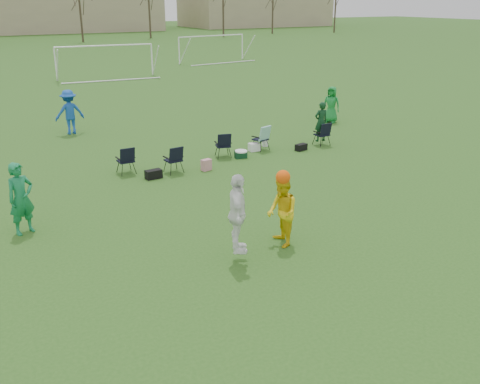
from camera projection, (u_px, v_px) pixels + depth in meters
ground at (312, 250)px, 13.04m from camera, size 260.00×260.00×0.00m
fielder_green_near at (21, 198)px, 13.71m from camera, size 0.82×0.68×1.91m
fielder_blue at (69, 112)px, 23.91m from camera, size 1.31×0.80×1.98m
fielder_green_far at (331, 105)px, 26.16m from camera, size 0.95×1.03×1.76m
center_contest at (262, 212)px, 12.57m from camera, size 2.25×1.36×2.65m
sideline_setup at (243, 143)px, 20.62m from camera, size 8.95×2.09×1.80m
goal_mid at (105, 52)px, 40.50m from camera, size 7.40×0.63×2.46m
goal_right at (212, 41)px, 50.90m from camera, size 7.35×1.14×2.46m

